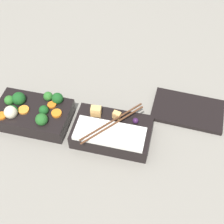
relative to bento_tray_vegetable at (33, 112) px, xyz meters
name	(u,v)px	position (x,y,z in m)	size (l,w,h in m)	color
ground_plane	(77,128)	(0.13, 0.00, -0.03)	(3.00, 3.00, 0.00)	gray
bento_tray_vegetable	(33,112)	(0.00, 0.00, 0.00)	(0.20, 0.12, 0.07)	black
bento_tray_rice	(112,132)	(0.23, -0.01, 0.00)	(0.20, 0.16, 0.07)	black
bento_lid	(188,110)	(0.42, 0.13, -0.02)	(0.20, 0.12, 0.01)	black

